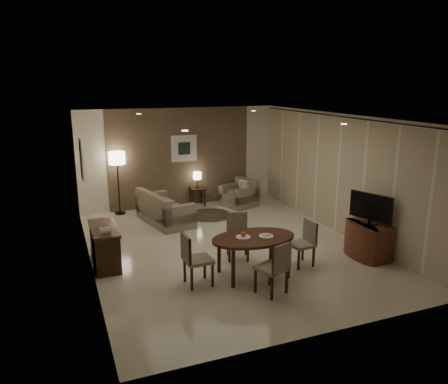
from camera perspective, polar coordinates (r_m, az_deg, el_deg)
name	(u,v)px	position (r m, az deg, el deg)	size (l,w,h in m)	color
room_shell	(221,181)	(9.21, -0.46, 1.49)	(5.50, 7.00, 2.70)	beige
taupe_accent	(180,157)	(12.09, -5.71, 4.51)	(3.96, 0.03, 2.70)	brown
curtain_wall	(338,176)	(10.14, 14.68, 2.04)	(0.08, 6.70, 2.58)	beige
curtain_rod	(342,117)	(9.96, 15.16, 9.48)	(0.03, 0.03, 6.80)	black
art_back_frame	(184,148)	(12.05, -5.25, 5.69)	(0.72, 0.03, 0.72)	silver
art_back_canvas	(184,148)	(12.04, -5.23, 5.68)	(0.34, 0.01, 0.34)	black
art_left_frame	(81,159)	(9.33, -18.13, 4.07)	(0.03, 0.60, 0.80)	silver
art_left_canvas	(82,159)	(9.33, -18.04, 4.08)	(0.01, 0.46, 0.64)	gray
downlight_nl	(185,131)	(6.49, -5.12, 7.98)	(0.10, 0.10, 0.01)	white
downlight_nr	(344,124)	(7.75, 15.38, 8.56)	(0.10, 0.10, 0.01)	white
downlight_fl	(139,114)	(9.98, -11.07, 9.98)	(0.10, 0.10, 0.01)	white
downlight_fr	(253,111)	(10.84, 3.87, 10.53)	(0.10, 0.10, 0.01)	white
console_desk	(105,246)	(8.57, -15.30, -6.84)	(0.48, 1.20, 0.75)	#482117
telephone	(105,230)	(8.15, -15.25, -4.78)	(0.20, 0.14, 0.09)	white
tv_cabinet	(369,240)	(9.10, 18.38, -5.99)	(0.48, 0.90, 0.70)	maroon
flat_tv	(371,208)	(8.89, 18.62, -1.95)	(0.06, 0.88, 0.60)	black
dining_table	(253,256)	(7.89, 3.85, -8.35)	(1.54, 0.96, 0.72)	#482117
chair_near	(271,267)	(7.24, 6.20, -9.75)	(0.44, 0.44, 0.91)	gray
chair_far	(238,237)	(8.55, 1.82, -5.89)	(0.43, 0.43, 0.89)	gray
chair_left	(198,259)	(7.49, -3.39, -8.75)	(0.45, 0.45, 0.93)	gray
chair_right	(301,244)	(8.38, 10.05, -6.68)	(0.41, 0.41, 0.85)	gray
plate_a	(243,237)	(7.72, 2.52, -5.89)	(0.26, 0.26, 0.02)	white
plate_b	(266,236)	(7.80, 5.52, -5.74)	(0.26, 0.26, 0.02)	white
fruit_apple	(243,234)	(7.71, 2.52, -5.52)	(0.09, 0.09, 0.09)	#B65714
napkin	(266,235)	(7.80, 5.52, -5.58)	(0.12, 0.08, 0.03)	white
round_rug	(209,215)	(11.39, -1.92, -3.01)	(1.19, 1.19, 0.01)	#413B24
sofa	(165,207)	(10.78, -7.70, -2.01)	(0.83, 1.65, 0.78)	gray
armchair	(239,193)	(12.13, 1.98, -0.14)	(0.83, 0.78, 0.74)	gray
side_table	(198,197)	(12.22, -3.48, -0.62)	(0.40, 0.40, 0.51)	#332011
table_lamp	(197,179)	(12.10, -3.52, 1.69)	(0.22, 0.22, 0.50)	#FFEAC1
floor_lamp	(118,183)	(11.62, -13.63, 1.12)	(0.42, 0.42, 1.65)	#FFE5B7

